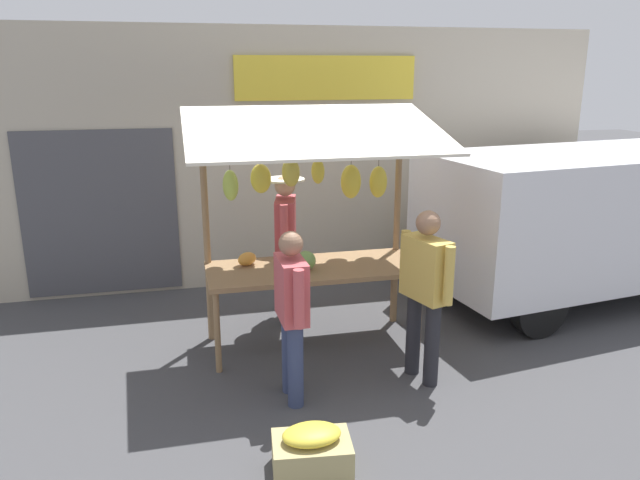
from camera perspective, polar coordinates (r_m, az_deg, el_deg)
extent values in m
plane|color=#424244|center=(6.65, -0.61, -9.72)|extent=(40.00, 40.00, 0.00)
cube|color=#B2A893|center=(8.25, -4.08, 7.62)|extent=(9.00, 0.25, 3.40)
cube|color=yellow|center=(8.16, 0.61, 14.97)|extent=(2.40, 0.06, 0.56)
cube|color=#47474C|center=(8.17, -19.91, 2.36)|extent=(1.90, 0.04, 2.10)
cube|color=olive|center=(6.33, -0.63, -2.72)|extent=(2.20, 0.90, 0.05)
cylinder|color=olive|center=(6.00, -9.61, -8.56)|extent=(0.06, 0.06, 0.83)
cylinder|color=olive|center=(6.44, 9.29, -6.79)|extent=(0.06, 0.06, 0.83)
cylinder|color=olive|center=(6.72, -10.10, -5.87)|extent=(0.06, 0.06, 0.83)
cylinder|color=olive|center=(7.12, 6.89, -4.47)|extent=(0.06, 0.06, 0.83)
cylinder|color=olive|center=(6.49, -10.60, 0.41)|extent=(0.07, 0.07, 2.35)
cylinder|color=olive|center=(6.91, 7.22, 1.49)|extent=(0.07, 0.07, 2.35)
cylinder|color=olive|center=(6.44, -1.47, 9.40)|extent=(2.12, 0.06, 0.06)
cube|color=beige|center=(5.89, -0.35, 10.28)|extent=(2.50, 1.46, 0.39)
cylinder|color=brown|center=(6.62, 5.56, 8.20)|extent=(0.01, 0.01, 0.30)
ellipsoid|color=yellow|center=(6.67, 5.49, 5.44)|extent=(0.21, 0.18, 0.35)
cylinder|color=brown|center=(6.54, 2.96, 8.27)|extent=(0.01, 0.01, 0.28)
ellipsoid|color=yellow|center=(6.59, 2.92, 5.50)|extent=(0.25, 0.21, 0.37)
cylinder|color=brown|center=(6.42, -0.20, 8.50)|extent=(0.01, 0.01, 0.20)
ellipsoid|color=yellow|center=(6.45, -0.20, 6.46)|extent=(0.19, 0.20, 0.26)
cylinder|color=brown|center=(6.42, -2.79, 8.54)|extent=(0.01, 0.01, 0.19)
ellipsoid|color=gold|center=(6.46, -2.76, 6.37)|extent=(0.25, 0.27, 0.31)
cylinder|color=brown|center=(6.38, -5.65, 8.19)|extent=(0.01, 0.01, 0.24)
ellipsoid|color=yellow|center=(6.43, -5.59, 5.76)|extent=(0.27, 0.25, 0.31)
cylinder|color=brown|center=(6.33, -8.51, 7.81)|extent=(0.01, 0.01, 0.29)
ellipsoid|color=#B2CC4C|center=(6.38, -8.40, 5.09)|extent=(0.22, 0.24, 0.32)
sphere|color=#729E4C|center=(6.19, -1.32, -1.94)|extent=(0.20, 0.20, 0.20)
ellipsoid|color=orange|center=(6.39, -6.87, -1.78)|extent=(0.26, 0.24, 0.14)
cylinder|color=#4C4C51|center=(7.27, -3.11, -3.83)|extent=(0.14, 0.14, 0.85)
cylinder|color=#4C4C51|center=(7.01, -3.22, -4.61)|extent=(0.14, 0.14, 0.85)
cube|color=#BF4C51|center=(6.93, -3.25, 1.46)|extent=(0.33, 0.55, 0.60)
cylinder|color=#BF4C51|center=(7.23, -3.13, 2.26)|extent=(0.09, 0.09, 0.56)
cylinder|color=#BF4C51|center=(6.61, -3.39, 0.98)|extent=(0.09, 0.09, 0.56)
sphere|color=tan|center=(6.83, -3.31, 5.11)|extent=(0.23, 0.23, 0.23)
cylinder|color=beige|center=(6.82, -3.32, 5.69)|extent=(0.45, 0.45, 0.02)
cylinder|color=#232328|center=(5.79, 10.46, -9.60)|extent=(0.14, 0.14, 0.82)
cylinder|color=#232328|center=(5.98, 8.76, -8.68)|extent=(0.14, 0.14, 0.82)
cube|color=gold|center=(5.63, 9.92, -2.67)|extent=(0.35, 0.54, 0.58)
cylinder|color=gold|center=(5.40, 12.02, -3.31)|extent=(0.09, 0.09, 0.53)
cylinder|color=gold|center=(5.85, 8.00, -1.65)|extent=(0.09, 0.09, 0.53)
sphere|color=#8C664C|center=(5.51, 10.13, 1.59)|extent=(0.22, 0.22, 0.22)
cylinder|color=navy|center=(5.38, -2.32, -11.69)|extent=(0.14, 0.14, 0.77)
cylinder|color=navy|center=(5.60, -2.88, -10.52)|extent=(0.14, 0.14, 0.77)
cube|color=#BF4C51|center=(5.23, -2.69, -4.65)|extent=(0.23, 0.47, 0.55)
cylinder|color=#BF4C51|center=(4.95, -2.00, -5.56)|extent=(0.09, 0.09, 0.50)
cylinder|color=#BF4C51|center=(5.49, -3.33, -3.40)|extent=(0.09, 0.09, 0.50)
sphere|color=#8C664C|center=(5.10, -2.75, -0.34)|extent=(0.21, 0.21, 0.21)
cube|color=silver|center=(8.49, 24.43, 2.39)|extent=(4.61, 2.42, 1.55)
cube|color=black|center=(7.56, 17.58, 3.74)|extent=(1.64, 1.99, 0.68)
cylinder|color=black|center=(7.13, 19.91, -6.04)|extent=(0.68, 0.27, 0.66)
cylinder|color=black|center=(8.37, 12.52, -2.24)|extent=(0.68, 0.27, 0.66)
cylinder|color=black|center=(10.29, 26.58, -0.19)|extent=(0.68, 0.27, 0.66)
cube|color=tan|center=(4.71, -0.78, -19.64)|extent=(0.61, 0.46, 0.26)
ellipsoid|color=yellow|center=(4.61, -0.79, -17.79)|extent=(0.43, 0.30, 0.12)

